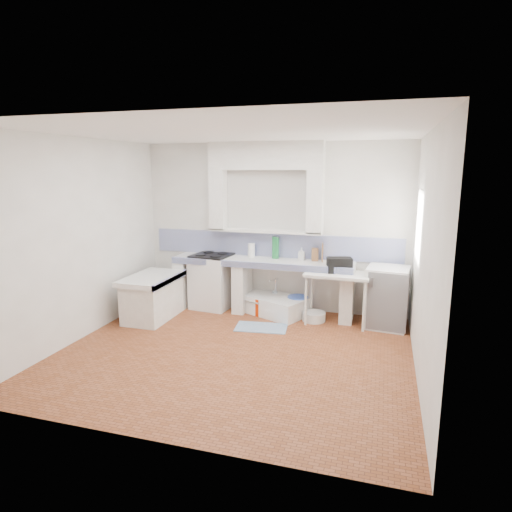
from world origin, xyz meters
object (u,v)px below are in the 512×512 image
(sink, at_px, (272,305))
(side_table, at_px, (336,298))
(stove, at_px, (212,282))
(fridge, at_px, (387,297))

(sink, bearing_deg, side_table, 14.27)
(sink, xyz_separation_m, side_table, (1.07, -0.20, 0.27))
(stove, bearing_deg, fridge, 3.22)
(sink, distance_m, fridge, 1.85)
(stove, height_order, sink, stove)
(stove, distance_m, side_table, 2.17)
(sink, xyz_separation_m, fridge, (1.82, -0.11, 0.33))
(stove, xyz_separation_m, side_table, (2.15, -0.23, -0.05))
(stove, relative_size, sink, 0.80)
(stove, xyz_separation_m, sink, (1.08, -0.03, -0.32))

